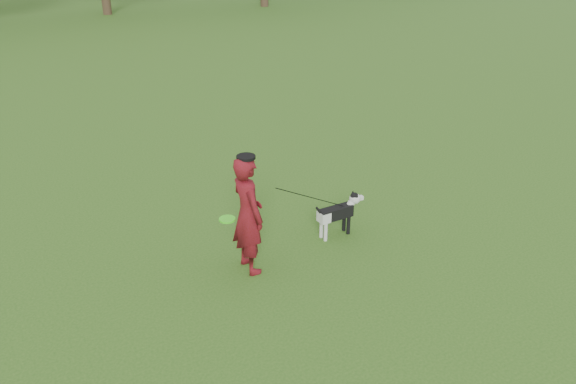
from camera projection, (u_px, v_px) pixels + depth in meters
ground at (272, 263)px, 8.54m from camera, size 120.00×120.00×0.00m
man at (248, 215)px, 8.04m from camera, size 0.44×0.67×1.81m
dog at (339, 211)px, 9.14m from camera, size 0.95×0.19×0.72m
man_held_items at (312, 198)px, 8.59m from camera, size 2.35×0.40×1.34m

